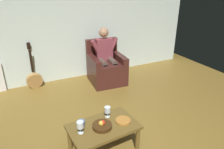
{
  "coord_description": "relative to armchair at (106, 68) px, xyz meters",
  "views": [
    {
      "loc": [
        1.02,
        1.54,
        2.11
      ],
      "look_at": [
        -0.39,
        -1.37,
        0.69
      ],
      "focal_mm": 33.12,
      "sensor_mm": 36.0,
      "label": 1
    }
  ],
  "objects": [
    {
      "name": "wine_glass_near",
      "position": [
        0.8,
        1.83,
        0.16
      ],
      "size": [
        0.09,
        0.09,
        0.16
      ],
      "color": "silver",
      "rests_on": "coffee_table"
    },
    {
      "name": "coffee_table",
      "position": [
        0.94,
        1.99,
        -0.0
      ],
      "size": [
        0.95,
        0.63,
        0.39
      ],
      "rotation": [
        0.0,
        0.0,
        0.08
      ],
      "color": "brown",
      "rests_on": "ground"
    },
    {
      "name": "fruit_bowl",
      "position": [
        0.97,
        2.02,
        0.09
      ],
      "size": [
        0.26,
        0.26,
        0.11
      ],
      "color": "#3D2610",
      "rests_on": "coffee_table"
    },
    {
      "name": "guitar",
      "position": [
        1.55,
        -0.39,
        -0.12
      ],
      "size": [
        0.34,
        0.23,
        1.0
      ],
      "color": "#AB7E45",
      "rests_on": "ground"
    },
    {
      "name": "wall_back",
      "position": [
        0.79,
        -0.59,
        0.99
      ],
      "size": [
        6.6,
        0.06,
        2.64
      ],
      "primitive_type": "cube",
      "color": "silver",
      "rests_on": "ground"
    },
    {
      "name": "candle_jar",
      "position": [
        1.2,
        1.86,
        0.09
      ],
      "size": [
        0.1,
        0.1,
        0.07
      ],
      "primitive_type": "cylinder",
      "color": "slate",
      "rests_on": "coffee_table"
    },
    {
      "name": "wine_glass_far",
      "position": [
        1.25,
        2.0,
        0.17
      ],
      "size": [
        0.09,
        0.09,
        0.17
      ],
      "color": "silver",
      "rests_on": "coffee_table"
    },
    {
      "name": "person_seated",
      "position": [
        -0.0,
        -0.02,
        0.35
      ],
      "size": [
        0.64,
        0.57,
        1.24
      ],
      "rotation": [
        0.0,
        0.0,
        -0.07
      ],
      "color": "brown",
      "rests_on": "ground"
    },
    {
      "name": "armchair",
      "position": [
        0.0,
        0.0,
        0.0
      ],
      "size": [
        0.8,
        0.85,
        0.96
      ],
      "rotation": [
        0.0,
        0.0,
        -0.07
      ],
      "color": "#3F1D19",
      "rests_on": "ground"
    },
    {
      "name": "decorative_dish",
      "position": [
        0.66,
        2.02,
        0.07
      ],
      "size": [
        0.21,
        0.21,
        0.02
      ],
      "primitive_type": "cylinder",
      "color": "#AB6E2C",
      "rests_on": "coffee_table"
    }
  ]
}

